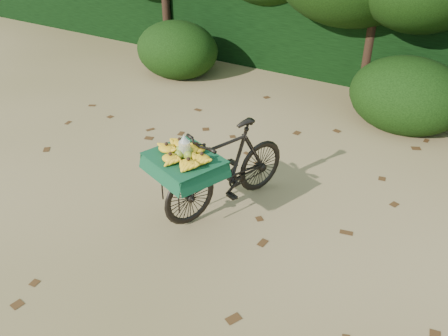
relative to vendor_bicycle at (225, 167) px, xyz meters
The scene contains 5 objects.
ground 1.05m from the vendor_bicycle, 100.66° to the right, with size 80.00×80.00×0.00m, color tan.
vendor_bicycle is the anchor object (origin of this frame).
hedge_backdrop 5.44m from the vendor_bicycle, 91.73° to the left, with size 26.00×1.80×1.80m, color black.
bush_clumps 3.45m from the vendor_bicycle, 84.40° to the left, with size 8.80×1.70×0.90m, color black, non-canonical shape.
leaf_litter 0.62m from the vendor_bicycle, 126.57° to the right, with size 7.00×7.30×0.01m, color #482B13, non-canonical shape.
Camera 1 is at (2.59, -3.22, 3.50)m, focal length 38.00 mm.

